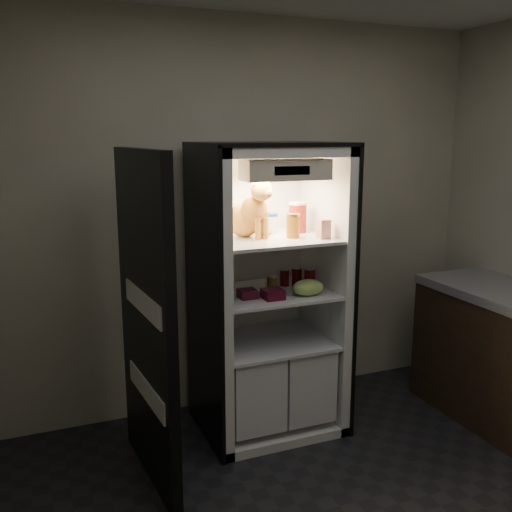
{
  "coord_description": "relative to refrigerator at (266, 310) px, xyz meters",
  "views": [
    {
      "loc": [
        -1.41,
        -1.9,
        1.92
      ],
      "look_at": [
        -0.1,
        1.32,
        1.18
      ],
      "focal_mm": 40.0,
      "sensor_mm": 36.0,
      "label": 1
    }
  ],
  "objects": [
    {
      "name": "room_shell",
      "position": [
        0.0,
        -1.38,
        0.83
      ],
      "size": [
        3.6,
        3.6,
        3.6
      ],
      "color": "white",
      "rests_on": "floor"
    },
    {
      "name": "refrigerator",
      "position": [
        0.0,
        0.0,
        0.0
      ],
      "size": [
        0.9,
        0.72,
        1.88
      ],
      "color": "white",
      "rests_on": "floor"
    },
    {
      "name": "fridge_door",
      "position": [
        -0.85,
        -0.32,
        0.12
      ],
      "size": [
        0.13,
        0.87,
        1.85
      ],
      "rotation": [
        0.0,
        0.0,
        0.08
      ],
      "color": "black",
      "rests_on": "floor"
    },
    {
      "name": "tabby_cat",
      "position": [
        -0.12,
        -0.01,
        0.65
      ],
      "size": [
        0.37,
        0.4,
        0.4
      ],
      "rotation": [
        0.0,
        0.0,
        0.35
      ],
      "color": "orange",
      "rests_on": "refrigerator"
    },
    {
      "name": "parmesan_shaker",
      "position": [
        -0.04,
        -0.05,
        0.58
      ],
      "size": [
        0.06,
        0.06,
        0.16
      ],
      "color": "#248434",
      "rests_on": "refrigerator"
    },
    {
      "name": "mayo_tub",
      "position": [
        0.05,
        0.07,
        0.56
      ],
      "size": [
        0.09,
        0.09,
        0.13
      ],
      "color": "white",
      "rests_on": "refrigerator"
    },
    {
      "name": "salsa_jar",
      "position": [
        0.12,
        -0.13,
        0.57
      ],
      "size": [
        0.08,
        0.08,
        0.15
      ],
      "color": "maroon",
      "rests_on": "refrigerator"
    },
    {
      "name": "pepper_jar",
      "position": [
        0.24,
        0.04,
        0.6
      ],
      "size": [
        0.12,
        0.12,
        0.2
      ],
      "color": "#A02015",
      "rests_on": "refrigerator"
    },
    {
      "name": "cream_carton",
      "position": [
        0.29,
        -0.23,
        0.56
      ],
      "size": [
        0.07,
        0.07,
        0.12
      ],
      "primitive_type": "cube",
      "color": "beige",
      "rests_on": "refrigerator"
    },
    {
      "name": "soda_can_a",
      "position": [
        0.14,
        0.02,
        0.2
      ],
      "size": [
        0.06,
        0.06,
        0.11
      ],
      "color": "black",
      "rests_on": "refrigerator"
    },
    {
      "name": "soda_can_b",
      "position": [
        0.22,
        -0.01,
        0.21
      ],
      "size": [
        0.07,
        0.07,
        0.12
      ],
      "color": "black",
      "rests_on": "refrigerator"
    },
    {
      "name": "soda_can_c",
      "position": [
        0.26,
        -0.1,
        0.21
      ],
      "size": [
        0.07,
        0.07,
        0.13
      ],
      "color": "black",
      "rests_on": "refrigerator"
    },
    {
      "name": "condiment_jar",
      "position": [
        0.03,
        -0.03,
        0.19
      ],
      "size": [
        0.07,
        0.07,
        0.09
      ],
      "color": "brown",
      "rests_on": "refrigerator"
    },
    {
      "name": "grape_bag",
      "position": [
        0.18,
        -0.24,
        0.2
      ],
      "size": [
        0.2,
        0.15,
        0.1
      ],
      "primitive_type": "ellipsoid",
      "color": "#95C55C",
      "rests_on": "refrigerator"
    },
    {
      "name": "berry_box_left",
      "position": [
        -0.19,
        -0.15,
        0.17
      ],
      "size": [
        0.11,
        0.11,
        0.05
      ],
      "primitive_type": "cube",
      "color": "#540E20",
      "rests_on": "refrigerator"
    },
    {
      "name": "berry_box_right",
      "position": [
        -0.06,
        -0.23,
        0.18
      ],
      "size": [
        0.12,
        0.12,
        0.06
      ],
      "primitive_type": "cube",
      "color": "#540E20",
      "rests_on": "refrigerator"
    }
  ]
}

